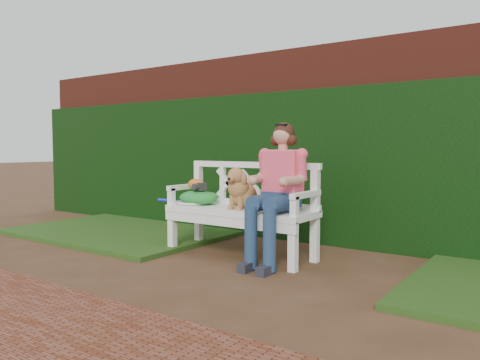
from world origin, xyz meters
The scene contains 12 objects.
ground centered at (0.00, 0.00, 0.00)m, with size 60.00×60.00×0.00m, color #3E2716.
brick_wall centered at (0.00, 1.90, 1.10)m, with size 10.00×0.30×2.20m, color maroon.
ivy_hedge centered at (0.00, 1.68, 0.85)m, with size 10.00×0.18×1.70m, color #103809.
grass_left centered at (-2.40, 0.90, 0.03)m, with size 2.60×2.00×0.05m, color #203F17.
brick_paving centered at (0.00, -1.60, 0.01)m, with size 4.00×1.20×0.03m, color #5A2615.
garden_bench centered at (-0.50, 0.65, 0.24)m, with size 1.58×0.60×0.48m, color white, non-canonical shape.
seated_woman centered at (-0.04, 0.63, 0.61)m, with size 0.51×0.69×1.22m, color #C84F74, non-canonical shape.
dog centered at (-0.45, 0.61, 0.68)m, with size 0.27×0.36×0.40m, color olive, non-canonical shape.
tennis_racket centered at (-1.11, 0.59, 0.50)m, with size 0.67×0.28×0.03m, color silver, non-canonical shape.
green_bag centered at (-1.01, 0.62, 0.55)m, with size 0.43×0.33×0.15m, color #1C8024, non-canonical shape.
camera_item centered at (-0.98, 0.62, 0.67)m, with size 0.12×0.09×0.08m, color #262626.
baseball_glove centered at (-1.04, 0.63, 0.68)m, with size 0.18×0.14×0.12m, color #CE631C.
Camera 1 is at (2.08, -3.05, 1.07)m, focal length 35.00 mm.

